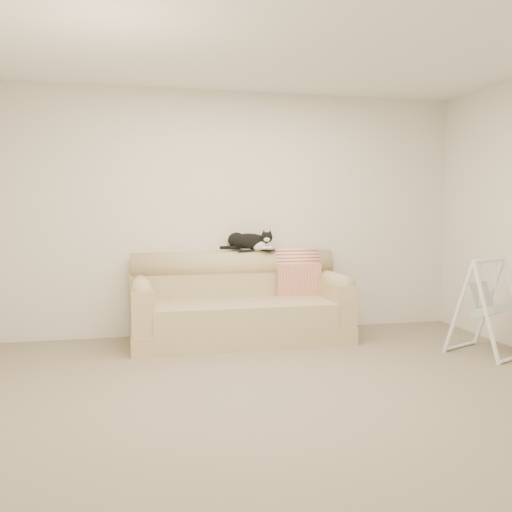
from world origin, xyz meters
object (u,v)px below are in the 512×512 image
Objects in this scene: sofa at (239,306)px; remote_a at (246,250)px; remote_b at (267,250)px; baby_swing at (487,306)px; tuxedo_cat at (249,241)px.

remote_a reaches higher than sofa.
remote_a is 0.24m from remote_b.
remote_a is 0.21× the size of baby_swing.
tuxedo_cat is 0.63× the size of baby_swing.
sofa is 2.40m from baby_swing.
remote_a reaches higher than baby_swing.
remote_b is (0.24, 0.00, -0.00)m from remote_a.
remote_b is at bearing 143.82° from baby_swing.
remote_b reaches higher than sofa.
remote_b is 0.18× the size of baby_swing.
remote_a is 0.33× the size of tuxedo_cat.
baby_swing reaches higher than sofa.
sofa is 0.70m from remote_b.
sofa is 3.88× the size of tuxedo_cat.
tuxedo_cat reaches higher than baby_swing.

